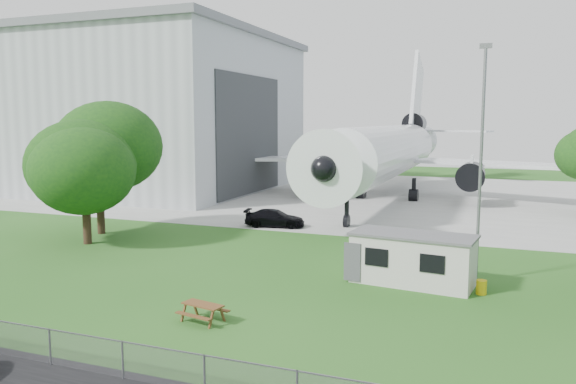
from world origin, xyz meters
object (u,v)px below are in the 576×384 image
(hangar, at_px, (111,112))
(site_cabin, at_px, (413,259))
(airliner, at_px, (389,149))
(picnic_west, at_px, (203,321))

(hangar, relative_size, site_cabin, 6.24)
(airliner, bearing_deg, hangar, 179.78)
(hangar, bearing_deg, site_cabin, -35.96)
(hangar, relative_size, airliner, 0.90)
(airliner, xyz_separation_m, picnic_west, (-0.21, -39.78, -5.27))
(site_cabin, distance_m, picnic_west, 11.42)
(hangar, bearing_deg, picnic_west, -48.14)
(hangar, xyz_separation_m, site_cabin, (43.13, -31.29, -8.09))
(hangar, xyz_separation_m, picnic_west, (35.76, -39.92, -9.41))
(hangar, height_order, site_cabin, hangar)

